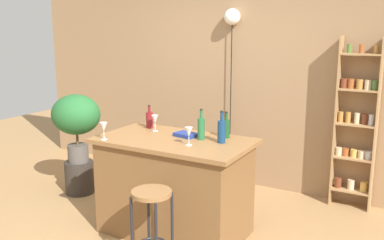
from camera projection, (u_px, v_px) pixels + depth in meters
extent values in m
cube|color=#997551|center=(244.00, 74.00, 5.37)|extent=(6.40, 0.10, 2.80)
cube|color=brown|center=(175.00, 188.00, 4.16)|extent=(1.34, 0.76, 0.90)
cube|color=olive|center=(174.00, 141.00, 4.06)|extent=(1.46, 0.83, 0.04)
cylinder|color=black|center=(132.00, 235.00, 3.49)|extent=(0.02, 0.02, 0.66)
cylinder|color=black|center=(149.00, 224.00, 3.69)|extent=(0.02, 0.02, 0.66)
cylinder|color=black|center=(172.00, 230.00, 3.58)|extent=(0.02, 0.02, 0.66)
cylinder|color=olive|center=(152.00, 193.00, 3.46)|extent=(0.33, 0.33, 0.03)
cube|color=#A87F51|center=(336.00, 122.00, 4.77)|extent=(0.02, 0.17, 1.88)
cube|color=#A87F51|center=(377.00, 127.00, 4.57)|extent=(0.02, 0.17, 1.88)
cube|color=#A87F51|center=(350.00, 190.00, 4.83)|extent=(0.40, 0.17, 0.02)
cylinder|color=brown|center=(338.00, 183.00, 4.88)|extent=(0.07, 0.07, 0.11)
cylinder|color=beige|center=(351.00, 184.00, 4.82)|extent=(0.07, 0.07, 0.11)
cylinder|color=gold|center=(364.00, 187.00, 4.76)|extent=(0.07, 0.07, 0.11)
cube|color=#A87F51|center=(353.00, 158.00, 4.75)|extent=(0.40, 0.17, 0.02)
cylinder|color=beige|center=(339.00, 151.00, 4.81)|extent=(0.08, 0.08, 0.09)
cylinder|color=#994C23|center=(345.00, 152.00, 4.79)|extent=(0.08, 0.08, 0.09)
cylinder|color=gold|center=(354.00, 153.00, 4.74)|extent=(0.08, 0.08, 0.09)
cylinder|color=beige|center=(361.00, 154.00, 4.70)|extent=(0.08, 0.08, 0.09)
cylinder|color=silver|center=(369.00, 155.00, 4.67)|extent=(0.08, 0.08, 0.09)
cube|color=#A87F51|center=(356.00, 124.00, 4.67)|extent=(0.40, 0.17, 0.02)
cylinder|color=#AD7A38|center=(341.00, 117.00, 4.73)|extent=(0.05, 0.05, 0.12)
cylinder|color=#AD7A38|center=(348.00, 117.00, 4.70)|extent=(0.05, 0.05, 0.12)
cylinder|color=beige|center=(357.00, 118.00, 4.66)|extent=(0.05, 0.05, 0.12)
cylinder|color=brown|center=(364.00, 119.00, 4.62)|extent=(0.05, 0.05, 0.12)
cylinder|color=silver|center=(371.00, 120.00, 4.58)|extent=(0.05, 0.05, 0.12)
cube|color=#A87F51|center=(359.00, 90.00, 4.59)|extent=(0.40, 0.17, 0.02)
cylinder|color=brown|center=(344.00, 83.00, 4.65)|extent=(0.07, 0.07, 0.10)
cylinder|color=#994C23|center=(351.00, 84.00, 4.63)|extent=(0.07, 0.07, 0.10)
cylinder|color=#AD7A38|center=(360.00, 84.00, 4.58)|extent=(0.07, 0.07, 0.10)
cylinder|color=beige|center=(368.00, 85.00, 4.54)|extent=(0.07, 0.07, 0.10)
cylinder|color=#4C7033|center=(375.00, 85.00, 4.51)|extent=(0.07, 0.07, 0.10)
cube|color=#A87F51|center=(362.00, 54.00, 4.51)|extent=(0.40, 0.17, 0.02)
cylinder|color=#4C7033|center=(349.00, 48.00, 4.57)|extent=(0.05, 0.05, 0.09)
cylinder|color=#994C23|center=(362.00, 49.00, 4.49)|extent=(0.05, 0.05, 0.09)
cylinder|color=#AD7A38|center=(376.00, 49.00, 4.44)|extent=(0.05, 0.05, 0.09)
cylinder|color=#2D2823|center=(80.00, 177.00, 5.23)|extent=(0.35, 0.35, 0.39)
cylinder|color=#514C47|center=(78.00, 153.00, 5.16)|extent=(0.24, 0.24, 0.21)
cylinder|color=brown|center=(77.00, 138.00, 5.12)|extent=(0.03, 0.03, 0.16)
ellipsoid|color=#23602D|center=(76.00, 114.00, 5.06)|extent=(0.59, 0.53, 0.47)
cylinder|color=maroon|center=(150.00, 120.00, 4.48)|extent=(0.07, 0.07, 0.17)
cylinder|color=maroon|center=(149.00, 109.00, 4.46)|extent=(0.03, 0.03, 0.06)
cylinder|color=black|center=(149.00, 106.00, 4.45)|extent=(0.03, 0.03, 0.01)
cylinder|color=navy|center=(221.00, 132.00, 3.91)|extent=(0.07, 0.07, 0.20)
cylinder|color=navy|center=(222.00, 117.00, 3.88)|extent=(0.03, 0.03, 0.08)
cylinder|color=black|center=(222.00, 112.00, 3.87)|extent=(0.03, 0.03, 0.01)
cylinder|color=#236638|center=(201.00, 129.00, 4.02)|extent=(0.07, 0.07, 0.20)
cylinder|color=#236638|center=(201.00, 114.00, 3.99)|extent=(0.03, 0.03, 0.08)
cylinder|color=black|center=(201.00, 110.00, 3.98)|extent=(0.03, 0.03, 0.01)
cylinder|color=#194C23|center=(226.00, 129.00, 4.09)|extent=(0.07, 0.07, 0.17)
cylinder|color=#194C23|center=(226.00, 116.00, 4.06)|extent=(0.03, 0.03, 0.07)
cylinder|color=black|center=(226.00, 112.00, 4.06)|extent=(0.03, 0.03, 0.01)
cylinder|color=silver|center=(104.00, 139.00, 4.04)|extent=(0.06, 0.06, 0.00)
cylinder|color=silver|center=(104.00, 135.00, 4.03)|extent=(0.01, 0.01, 0.07)
cone|color=silver|center=(104.00, 127.00, 4.01)|extent=(0.07, 0.07, 0.08)
cylinder|color=silver|center=(155.00, 131.00, 4.37)|extent=(0.06, 0.06, 0.00)
cylinder|color=silver|center=(155.00, 127.00, 4.36)|extent=(0.01, 0.01, 0.07)
cone|color=silver|center=(155.00, 119.00, 4.34)|extent=(0.07, 0.07, 0.08)
cylinder|color=silver|center=(189.00, 145.00, 3.84)|extent=(0.06, 0.06, 0.00)
cylinder|color=silver|center=(189.00, 141.00, 3.83)|extent=(0.01, 0.01, 0.07)
cone|color=silver|center=(189.00, 132.00, 3.82)|extent=(0.07, 0.07, 0.08)
cube|color=navy|center=(186.00, 135.00, 4.15)|extent=(0.23, 0.19, 0.03)
cylinder|color=black|center=(231.00, 103.00, 5.41)|extent=(0.01, 0.01, 2.09)
sphere|color=white|center=(232.00, 17.00, 5.19)|extent=(0.20, 0.20, 0.20)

